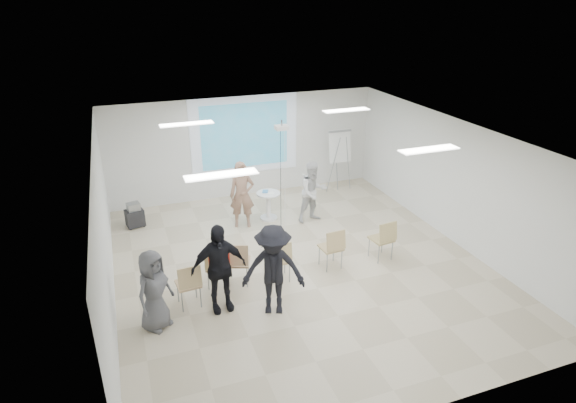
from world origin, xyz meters
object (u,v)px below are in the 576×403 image
object	(u,v)px
chair_right_far	(384,237)
audience_mid	(273,264)
audience_left	(218,262)
player_right	(313,189)
chair_left_mid	(217,265)
chair_far_left	(189,282)
laptop	(238,260)
player_left	(242,191)
av_cart	(135,216)
chair_center	(280,258)
chair_right_inner	(333,246)
audience_outer	(153,286)
pedestal_table	(268,204)
flipchart_easel	(340,147)
chair_left_inner	(238,260)

from	to	relation	value
chair_right_far	audience_mid	distance (m)	3.17
audience_left	audience_mid	xyz separation A→B (m)	(0.94, -0.44, 0.00)
player_right	chair_left_mid	bearing A→B (deg)	-151.22
chair_far_left	audience_mid	xyz separation A→B (m)	(1.49, -0.68, 0.47)
chair_left_mid	laptop	bearing A→B (deg)	32.25
player_left	av_cart	world-z (taller)	player_left
chair_center	chair_right_inner	xyz separation A→B (m)	(1.26, 0.08, 0.01)
chair_far_left	laptop	world-z (taller)	chair_far_left
chair_right_far	audience_left	size ratio (longest dim) A/B	0.48
player_right	audience_left	distance (m)	4.43
chair_right_inner	audience_outer	bearing A→B (deg)	-173.59
chair_right_inner	player_left	bearing A→B (deg)	110.71
pedestal_table	chair_center	xyz separation A→B (m)	(-0.72, -3.02, 0.13)
chair_center	chair_right_inner	distance (m)	1.26
chair_far_left	audience_outer	xyz separation A→B (m)	(-0.68, -0.39, 0.31)
chair_right_inner	audience_outer	size ratio (longest dim) A/B	0.56
chair_right_inner	av_cart	xyz separation A→B (m)	(-3.99, 3.71, -0.27)
pedestal_table	audience_mid	distance (m)	4.20
chair_far_left	chair_right_inner	bearing A→B (deg)	1.49
chair_left_mid	chair_right_far	bearing A→B (deg)	21.90
chair_left_mid	chair_right_inner	distance (m)	2.57
laptop	chair_right_far	bearing A→B (deg)	-163.59
player_right	laptop	world-z (taller)	player_right
pedestal_table	chair_right_inner	distance (m)	2.99
audience_mid	pedestal_table	bearing A→B (deg)	93.76
chair_right_far	chair_center	bearing A→B (deg)	174.24
laptop	av_cart	xyz separation A→B (m)	(-1.89, 3.52, -0.23)
player_left	chair_right_far	xyz separation A→B (m)	(2.56, -2.83, -0.41)
chair_right_inner	audience_mid	xyz separation A→B (m)	(-1.72, -1.04, 0.46)
audience_left	audience_mid	world-z (taller)	audience_mid
chair_right_far	audience_outer	world-z (taller)	audience_outer
pedestal_table	chair_left_mid	size ratio (longest dim) A/B	0.91
pedestal_table	player_left	xyz separation A→B (m)	(-0.77, -0.17, 0.56)
chair_left_mid	player_left	bearing A→B (deg)	88.98
flipchart_easel	audience_mid	bearing A→B (deg)	-125.30
chair_left_mid	flipchart_easel	world-z (taller)	flipchart_easel
player_left	player_right	bearing A→B (deg)	4.64
player_left	laptop	world-z (taller)	player_left
chair_center	audience_mid	xyz separation A→B (m)	(-0.46, -0.96, 0.47)
player_right	audience_outer	world-z (taller)	player_right
player_right	chair_left_inner	xyz separation A→B (m)	(-2.68, -2.35, -0.33)
chair_left_inner	flipchart_easel	xyz separation A→B (m)	(4.26, 4.06, 0.82)
laptop	player_right	bearing A→B (deg)	-119.16
pedestal_table	chair_right_inner	size ratio (longest dim) A/B	0.85
player_left	chair_right_inner	xyz separation A→B (m)	(1.30, -2.78, -0.42)
av_cart	chair_right_far	bearing A→B (deg)	-48.46
audience_outer	player_left	bearing A→B (deg)	12.13
chair_left_inner	pedestal_table	bearing A→B (deg)	81.41
chair_left_inner	audience_mid	xyz separation A→B (m)	(0.40, -1.13, 0.45)
chair_left_mid	chair_right_far	size ratio (longest dim) A/B	0.91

